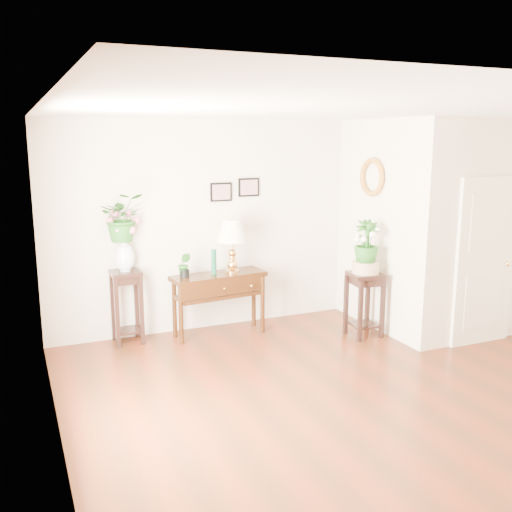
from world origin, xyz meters
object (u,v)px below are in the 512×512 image
plant_stand_b (364,304)px  console_table (219,304)px  plant_stand_a (127,307)px  table_lamp (232,246)px

plant_stand_b → console_table: bearing=155.5°
console_table → plant_stand_a: (-1.16, 0.20, 0.05)m
table_lamp → plant_stand_a: table_lamp is taller
table_lamp → plant_stand_a: (-1.35, 0.20, -0.71)m
table_lamp → plant_stand_b: 1.88m
console_table → plant_stand_b: (1.73, -0.79, 0.01)m
console_table → plant_stand_a: 1.18m
console_table → plant_stand_a: bearing=164.2°
plant_stand_a → table_lamp: bearing=-8.3°
console_table → table_lamp: 0.79m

